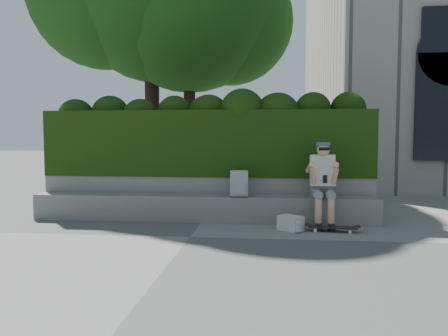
# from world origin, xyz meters

# --- Properties ---
(ground) EXTENTS (80.00, 80.00, 0.00)m
(ground) POSITION_xyz_m (0.00, 0.00, 0.00)
(ground) COLOR slate
(ground) RESTS_ON ground
(bench_ledge) EXTENTS (6.00, 0.45, 0.45)m
(bench_ledge) POSITION_xyz_m (0.00, 1.25, 0.23)
(bench_ledge) COLOR gray
(bench_ledge) RESTS_ON ground
(planter_wall) EXTENTS (6.00, 0.50, 0.75)m
(planter_wall) POSITION_xyz_m (0.00, 1.73, 0.38)
(planter_wall) COLOR gray
(planter_wall) RESTS_ON ground
(hedge) EXTENTS (6.00, 1.00, 1.20)m
(hedge) POSITION_xyz_m (0.00, 1.95, 1.35)
(hedge) COLOR black
(hedge) RESTS_ON planter_wall
(person) EXTENTS (0.40, 0.76, 1.38)m
(person) POSITION_xyz_m (2.03, 1.07, 0.75)
(person) COLOR slate
(person) RESTS_ON ground
(skateboard) EXTENTS (0.75, 0.26, 0.08)m
(skateboard) POSITION_xyz_m (2.13, 0.58, 0.06)
(skateboard) COLOR black
(skateboard) RESTS_ON ground
(backpack_plaid) EXTENTS (0.30, 0.16, 0.44)m
(backpack_plaid) POSITION_xyz_m (0.65, 1.15, 0.67)
(backpack_plaid) COLOR #B5B5BA
(backpack_plaid) RESTS_ON bench_ledge
(backpack_ground) EXTENTS (0.44, 0.42, 0.23)m
(backpack_ground) POSITION_xyz_m (1.49, 0.62, 0.12)
(backpack_ground) COLOR beige
(backpack_ground) RESTS_ON ground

